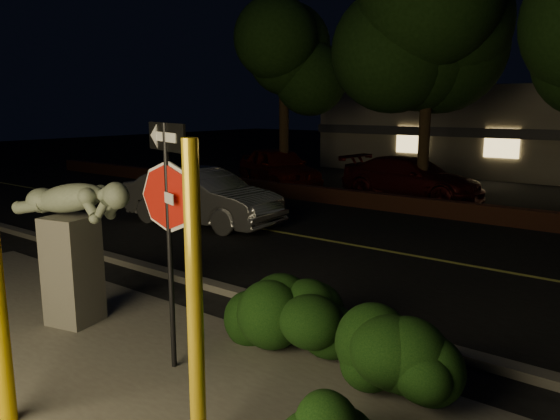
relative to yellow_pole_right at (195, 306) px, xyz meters
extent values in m
plane|color=black|center=(-1.32, 10.44, -1.44)|extent=(90.00, 90.00, 0.00)
cube|color=black|center=(-1.32, 7.44, -1.43)|extent=(80.00, 8.00, 0.01)
cube|color=#BDBE4C|center=(-1.32, 7.44, -1.42)|extent=(80.00, 0.12, 0.00)
cube|color=#4C4944|center=(-1.32, 3.34, -1.38)|extent=(80.00, 0.25, 0.12)
cube|color=#4D2618|center=(-1.32, 11.74, -1.19)|extent=(40.00, 0.35, 0.50)
cube|color=black|center=(-1.32, 17.44, -1.43)|extent=(40.00, 12.00, 0.01)
cube|color=#333338|center=(-1.32, 20.34, 0.56)|extent=(22.00, 0.20, 0.40)
cube|color=#FFD87F|center=(-7.32, 20.39, 0.16)|extent=(1.40, 0.08, 1.20)
cube|color=#FFD87F|center=(-3.32, 20.39, 0.16)|extent=(1.40, 0.08, 1.20)
cylinder|color=black|center=(-9.32, 13.44, 0.44)|extent=(0.36, 0.36, 3.75)
ellipsoid|color=black|center=(-9.32, 13.44, 3.92)|extent=(4.60, 4.60, 4.14)
cylinder|color=black|center=(-3.82, 13.64, 0.69)|extent=(0.36, 0.36, 4.25)
ellipsoid|color=black|center=(-3.82, 13.64, 4.63)|extent=(5.20, 5.20, 4.68)
cylinder|color=gold|center=(0.00, 0.00, 0.00)|extent=(0.14, 0.14, 2.87)
cylinder|color=black|center=(-1.47, 1.00, 0.03)|extent=(0.06, 0.06, 2.94)
cube|color=white|center=(-1.47, 1.00, 0.66)|extent=(0.43, 0.17, 0.13)
cube|color=black|center=(-1.47, 1.00, 1.34)|extent=(0.95, 0.34, 0.31)
cube|color=white|center=(-1.47, 1.00, 1.34)|extent=(0.60, 0.22, 0.13)
cube|color=#4C4944|center=(-3.67, 1.06, -0.64)|extent=(0.75, 0.75, 1.59)
sphere|color=#646B5A|center=(-2.83, 1.26, 0.51)|extent=(0.37, 0.37, 0.37)
ellipsoid|color=black|center=(-0.62, 2.23, -0.90)|extent=(2.21, 1.35, 1.07)
ellipsoid|color=black|center=(0.87, 1.93, -0.87)|extent=(1.90, 1.35, 1.12)
imported|color=#A8A8AC|center=(-7.07, 6.93, -0.69)|extent=(4.60, 1.89, 1.48)
imported|color=#6C1202|center=(-9.59, 13.44, -0.65)|extent=(4.93, 3.75, 1.56)
imported|color=#400D0E|center=(-4.40, 14.08, -0.72)|extent=(5.05, 2.39, 1.42)
camera|label=1|loc=(3.30, -3.06, 1.69)|focal=35.00mm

